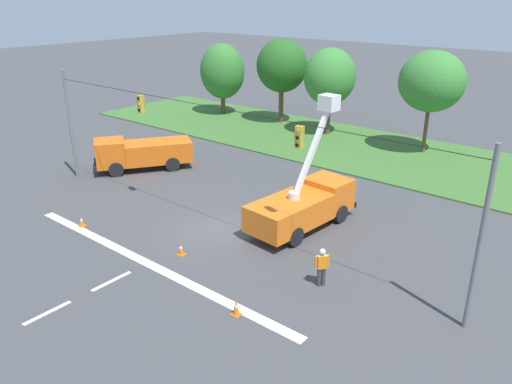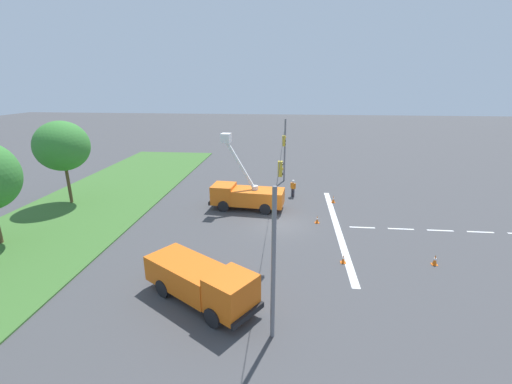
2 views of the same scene
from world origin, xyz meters
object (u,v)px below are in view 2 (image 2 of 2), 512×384
Objects in this scene: road_worker at (293,187)px; traffic_cone_mid_left at (333,199)px; utility_truck_bucket_lift at (246,194)px; traffic_cone_mid_right at (343,259)px; utility_truck_support_near at (201,281)px; traffic_cone_foreground_right at (317,219)px; tree_east at (62,146)px; traffic_cone_foreground_left at (435,260)px.

traffic_cone_mid_left is (-1.42, -3.90, -0.66)m from road_worker.
utility_truck_bucket_lift reaches higher than traffic_cone_mid_right.
traffic_cone_mid_left is (16.59, -8.75, -0.90)m from utility_truck_support_near.
traffic_cone_mid_right is (-6.49, -1.22, -0.02)m from traffic_cone_foreground_right.
tree_east is 13.10× the size of traffic_cone_mid_right.
utility_truck_support_near reaches higher than traffic_cone_foreground_right.
tree_east reaches higher than utility_truck_bucket_lift.
tree_east is 23.90m from traffic_cone_foreground_right.
traffic_cone_foreground_left is at bearing -106.11° from tree_east.
utility_truck_support_near is (-14.15, 0.54, -0.12)m from utility_truck_bucket_lift.
utility_truck_bucket_lift is 11.47× the size of traffic_cone_mid_right.
traffic_cone_mid_left is at bearing -3.41° from traffic_cone_mid_right.
traffic_cone_mid_right is (-11.72, 0.70, -0.06)m from traffic_cone_mid_left.
utility_truck_support_near reaches higher than road_worker.
utility_truck_support_near is 18.78m from traffic_cone_mid_left.
traffic_cone_foreground_right is at bearing 159.84° from traffic_cone_mid_left.
road_worker is 2.51× the size of traffic_cone_foreground_left.
traffic_cone_foreground_left reaches higher than traffic_cone_foreground_right.
utility_truck_bucket_lift is 14.16m from utility_truck_support_near.
road_worker is at bearing -48.18° from utility_truck_bucket_lift.
traffic_cone_foreground_left reaches higher than traffic_cone_mid_right.
traffic_cone_mid_left is 11.74m from traffic_cone_mid_right.
traffic_cone_mid_right is at bearing -169.36° from traffic_cone_foreground_right.
tree_east is 11.22× the size of traffic_cone_mid_left.
tree_east reaches higher than road_worker.
traffic_cone_foreground_left is at bearing -131.38° from traffic_cone_foreground_right.
utility_truck_support_near is 18.66m from road_worker.
traffic_cone_foreground_right is 5.57m from traffic_cone_mid_left.
utility_truck_bucket_lift is at bearing -2.17° from utility_truck_support_near.
utility_truck_bucket_lift is 10.74× the size of traffic_cone_foreground_right.
utility_truck_support_near reaches higher than traffic_cone_mid_left.
road_worker is (18.01, -4.86, -0.24)m from utility_truck_support_near.
tree_east is at bearing 49.57° from utility_truck_support_near.
traffic_cone_mid_right is (-9.27, -7.52, -1.08)m from utility_truck_bucket_lift.
tree_east is 31.84m from traffic_cone_foreground_left.
road_worker is at bearing 16.60° from traffic_cone_foreground_right.
utility_truck_support_near is 9.73× the size of traffic_cone_foreground_left.
traffic_cone_foreground_right is at bearing -31.02° from utility_truck_support_near.
utility_truck_bucket_lift reaches higher than utility_truck_support_near.
utility_truck_bucket_lift is (0.22, -16.88, -4.19)m from tree_east.
road_worker is at bearing 13.70° from traffic_cone_mid_right.
traffic_cone_mid_left is at bearing -73.42° from utility_truck_bucket_lift.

